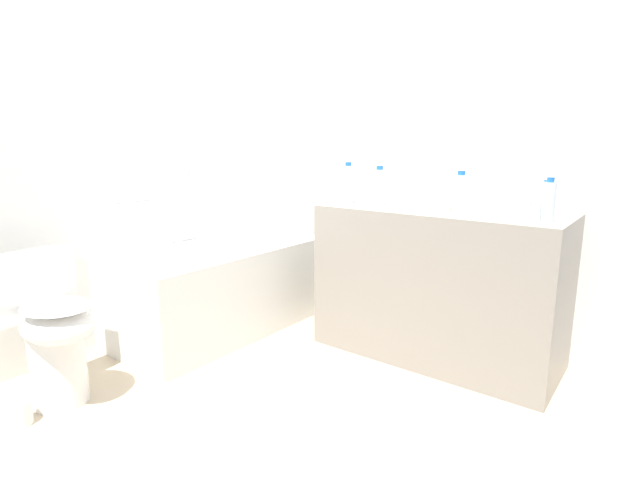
# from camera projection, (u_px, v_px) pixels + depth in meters

# --- Properties ---
(ground_plane) EXTENTS (3.78, 3.78, 0.00)m
(ground_plane) POSITION_uv_depth(u_px,v_px,m) (265.00, 423.00, 2.07)
(ground_plane) COLOR #C1AD8E
(wall_back_tiled) EXTENTS (3.18, 0.10, 2.46)m
(wall_back_tiled) POSITION_uv_depth(u_px,v_px,m) (82.00, 139.00, 2.64)
(wall_back_tiled) COLOR silver
(wall_back_tiled) RESTS_ON ground_plane
(wall_right_mirror) EXTENTS (0.10, 3.05, 2.46)m
(wall_right_mirror) POSITION_uv_depth(u_px,v_px,m) (421.00, 139.00, 2.95)
(wall_right_mirror) COLOR silver
(wall_right_mirror) RESTS_ON ground_plane
(bathtub) EXTENTS (1.42, 0.68, 1.19)m
(bathtub) POSITION_uv_depth(u_px,v_px,m) (224.00, 284.00, 3.10)
(bathtub) COLOR silver
(bathtub) RESTS_ON ground_plane
(toilet) EXTENTS (0.36, 0.48, 0.72)m
(toilet) POSITION_uv_depth(u_px,v_px,m) (51.00, 328.00, 2.18)
(toilet) COLOR white
(toilet) RESTS_ON ground_plane
(vanity_counter) EXTENTS (0.57, 1.32, 0.85)m
(vanity_counter) POSITION_uv_depth(u_px,v_px,m) (437.00, 284.00, 2.67)
(vanity_counter) COLOR gray
(vanity_counter) RESTS_ON ground_plane
(sink_basin) EXTENTS (0.33, 0.33, 0.07)m
(sink_basin) POSITION_uv_depth(u_px,v_px,m) (422.00, 202.00, 2.62)
(sink_basin) COLOR white
(sink_basin) RESTS_ON vanity_counter
(sink_faucet) EXTENTS (0.14, 0.15, 0.07)m
(sink_faucet) POSITION_uv_depth(u_px,v_px,m) (436.00, 199.00, 2.77)
(sink_faucet) COLOR #A7A7AD
(sink_faucet) RESTS_ON vanity_counter
(water_bottle_0) EXTENTS (0.07, 0.07, 0.19)m
(water_bottle_0) POSITION_uv_depth(u_px,v_px,m) (546.00, 201.00, 2.23)
(water_bottle_0) COLOR silver
(water_bottle_0) RESTS_ON vanity_counter
(water_bottle_1) EXTENTS (0.07, 0.07, 0.22)m
(water_bottle_1) POSITION_uv_depth(u_px,v_px,m) (460.00, 193.00, 2.45)
(water_bottle_1) COLOR silver
(water_bottle_1) RESTS_ON vanity_counter
(water_bottle_2) EXTENTS (0.07, 0.07, 0.23)m
(water_bottle_2) POSITION_uv_depth(u_px,v_px,m) (379.00, 187.00, 2.72)
(water_bottle_2) COLOR silver
(water_bottle_2) RESTS_ON vanity_counter
(water_bottle_3) EXTENTS (0.06, 0.06, 0.20)m
(water_bottle_3) POSITION_uv_depth(u_px,v_px,m) (549.00, 201.00, 2.15)
(water_bottle_3) COLOR silver
(water_bottle_3) RESTS_ON vanity_counter
(water_bottle_4) EXTENTS (0.07, 0.07, 0.25)m
(water_bottle_4) POSITION_uv_depth(u_px,v_px,m) (348.00, 184.00, 2.84)
(water_bottle_4) COLOR silver
(water_bottle_4) RESTS_ON vanity_counter
(drinking_glass_0) EXTENTS (0.07, 0.07, 0.08)m
(drinking_glass_0) POSITION_uv_depth(u_px,v_px,m) (513.00, 208.00, 2.34)
(drinking_glass_0) COLOR white
(drinking_glass_0) RESTS_ON vanity_counter
(drinking_glass_1) EXTENTS (0.07, 0.07, 0.10)m
(drinking_glass_1) POSITION_uv_depth(u_px,v_px,m) (485.00, 205.00, 2.35)
(drinking_glass_1) COLOR white
(drinking_glass_1) RESTS_ON vanity_counter
(drinking_glass_2) EXTENTS (0.07, 0.07, 0.08)m
(drinking_glass_2) POSITION_uv_depth(u_px,v_px,m) (522.00, 211.00, 2.23)
(drinking_glass_2) COLOR white
(drinking_glass_2) RESTS_ON vanity_counter
(drinking_glass_3) EXTENTS (0.08, 0.08, 0.10)m
(drinking_glass_3) POSITION_uv_depth(u_px,v_px,m) (363.00, 196.00, 2.79)
(drinking_glass_3) COLOR white
(drinking_glass_3) RESTS_ON vanity_counter
(toilet_paper_roll) EXTENTS (0.11, 0.11, 0.11)m
(toilet_paper_roll) POSITION_uv_depth(u_px,v_px,m) (18.00, 414.00, 2.04)
(toilet_paper_roll) COLOR white
(toilet_paper_roll) RESTS_ON ground_plane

